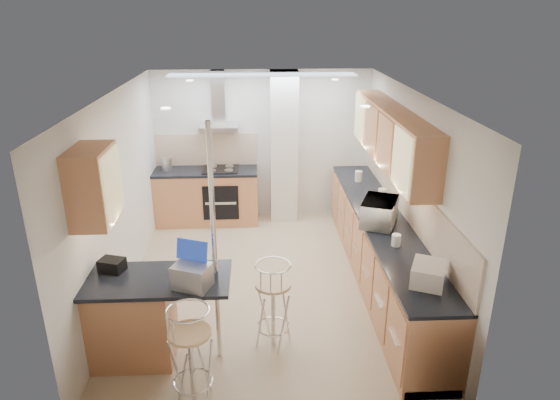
{
  "coord_description": "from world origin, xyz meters",
  "views": [
    {
      "loc": [
        -0.11,
        -5.79,
        3.43
      ],
      "look_at": [
        0.19,
        0.2,
        1.1
      ],
      "focal_mm": 32.0,
      "sensor_mm": 36.0,
      "label": 1
    }
  ],
  "objects_px": {
    "microwave": "(379,212)",
    "bread_bin": "(428,274)",
    "bar_stool_near": "(191,357)",
    "laptop": "(192,276)",
    "bar_stool_end": "(273,305)"
  },
  "relations": [
    {
      "from": "microwave",
      "to": "bread_bin",
      "type": "distance_m",
      "value": 1.43
    },
    {
      "from": "bar_stool_near",
      "to": "microwave",
      "type": "bearing_deg",
      "value": 21.36
    },
    {
      "from": "microwave",
      "to": "bar_stool_near",
      "type": "height_order",
      "value": "microwave"
    },
    {
      "from": "laptop",
      "to": "bread_bin",
      "type": "relative_size",
      "value": 0.88
    },
    {
      "from": "microwave",
      "to": "bar_stool_near",
      "type": "distance_m",
      "value": 2.89
    },
    {
      "from": "microwave",
      "to": "bread_bin",
      "type": "xyz_separation_m",
      "value": [
        0.14,
        -1.42,
        -0.06
      ]
    },
    {
      "from": "bar_stool_near",
      "to": "laptop",
      "type": "bearing_deg",
      "value": 71.01
    },
    {
      "from": "laptop",
      "to": "bar_stool_end",
      "type": "relative_size",
      "value": 0.34
    },
    {
      "from": "laptop",
      "to": "bar_stool_near",
      "type": "height_order",
      "value": "laptop"
    },
    {
      "from": "bar_stool_end",
      "to": "bread_bin",
      "type": "distance_m",
      "value": 1.62
    },
    {
      "from": "microwave",
      "to": "bar_stool_end",
      "type": "relative_size",
      "value": 0.58
    },
    {
      "from": "microwave",
      "to": "laptop",
      "type": "distance_m",
      "value": 2.55
    },
    {
      "from": "bar_stool_end",
      "to": "bread_bin",
      "type": "bearing_deg",
      "value": -93.59
    },
    {
      "from": "laptop",
      "to": "bar_stool_end",
      "type": "bearing_deg",
      "value": 45.3
    },
    {
      "from": "microwave",
      "to": "bread_bin",
      "type": "bearing_deg",
      "value": -152.05
    }
  ]
}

